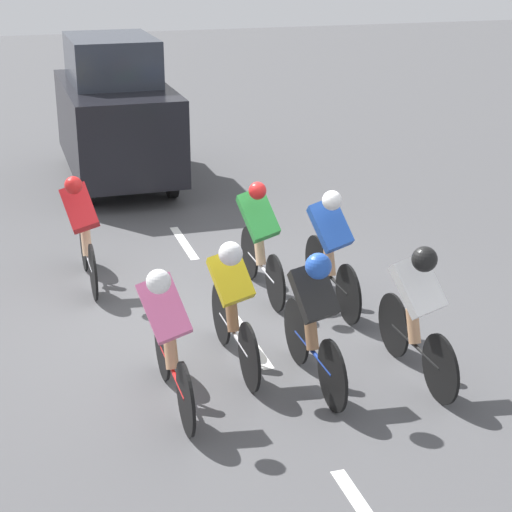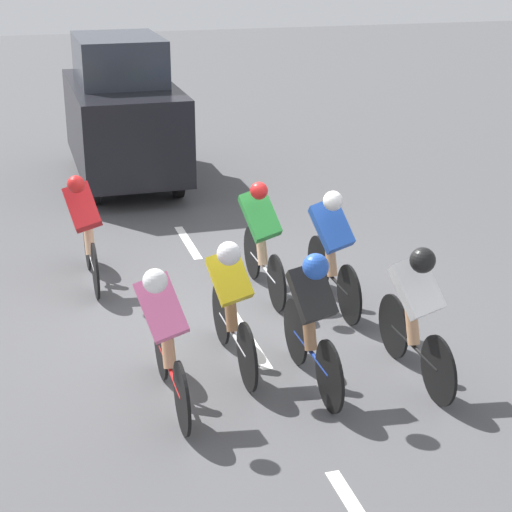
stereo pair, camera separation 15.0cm
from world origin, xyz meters
TOP-DOWN VIEW (x-y plane):
  - ground_plane at (0.00, 0.00)m, footprint 60.00×60.00m
  - lane_stripe_mid at (0.00, 0.65)m, footprint 0.12×1.40m
  - lane_stripe_far at (0.00, -2.55)m, footprint 0.12×1.40m
  - cyclist_blue at (-1.13, 0.12)m, footprint 0.47×1.68m
  - cyclist_red at (1.49, -1.38)m, footprint 0.45×1.68m
  - cyclist_green at (-0.46, -0.47)m, footprint 0.46×1.70m
  - cyclist_yellow at (0.34, 1.21)m, footprint 0.43×1.70m
  - cyclist_white at (-1.26, 1.98)m, footprint 0.46×1.65m
  - cyclist_black at (-0.28, 1.82)m, footprint 0.42×1.64m
  - cyclist_pink at (1.09, 1.78)m, footprint 0.47×1.70m
  - support_car at (0.38, -6.01)m, footprint 1.70×3.82m

SIDE VIEW (x-z plane):
  - ground_plane at x=0.00m, z-range 0.00..0.00m
  - lane_stripe_mid at x=0.00m, z-range 0.00..0.01m
  - lane_stripe_far at x=0.00m, z-range 0.00..0.01m
  - cyclist_yellow at x=0.34m, z-range 0.04..1.47m
  - cyclist_red at x=1.49m, z-range 0.03..1.50m
  - cyclist_pink at x=1.09m, z-range 0.04..1.51m
  - cyclist_green at x=-0.46m, z-range 0.03..1.52m
  - cyclist_black at x=-0.28m, z-range 0.05..1.52m
  - cyclist_blue at x=-1.13m, z-range 0.04..1.53m
  - cyclist_white at x=-1.26m, z-range 0.05..1.53m
  - support_car at x=0.38m, z-range -0.03..2.44m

